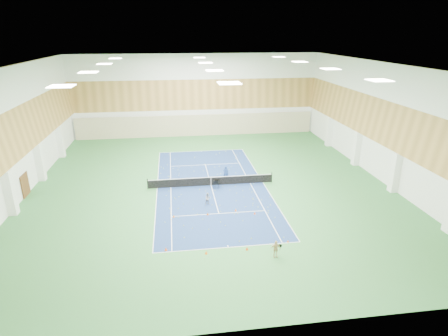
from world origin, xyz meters
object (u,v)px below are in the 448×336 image
object	(u,v)px
child_court	(208,199)
child_apron	(276,249)
coach	(226,173)
ball_cart	(216,184)
tennis_net	(211,181)

from	to	relation	value
child_court	child_apron	bearing A→B (deg)	-84.45
child_court	child_apron	distance (m)	9.90
coach	child_apron	bearing A→B (deg)	105.55
coach	child_court	distance (m)	6.19
ball_cart	tennis_net	bearing A→B (deg)	137.73
child_apron	ball_cart	xyz separation A→B (m)	(-2.64, 12.68, -0.19)
child_apron	tennis_net	bearing A→B (deg)	101.36
tennis_net	coach	world-z (taller)	coach
tennis_net	child_court	xyz separation A→B (m)	(-0.75, -4.42, 0.02)
coach	ball_cart	distance (m)	2.47
coach	child_court	bearing A→B (deg)	76.68
coach	child_apron	world-z (taller)	coach
child_court	child_apron	world-z (taller)	child_apron
tennis_net	ball_cart	size ratio (longest dim) A/B	13.97
tennis_net	coach	bearing A→B (deg)	36.20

